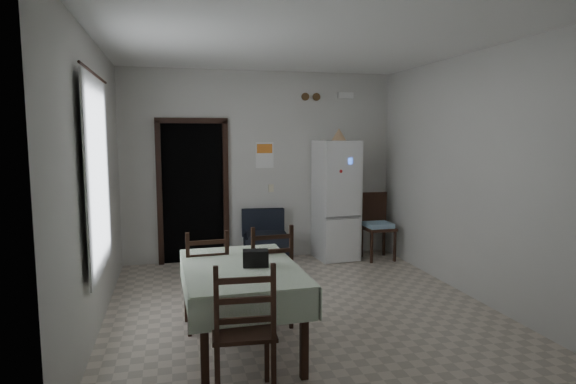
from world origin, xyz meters
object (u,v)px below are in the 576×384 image
(fridge, at_px, (336,200))
(dining_chair_far_left, at_px, (206,278))
(corner_chair, at_px, (378,227))
(dining_chair_near_head, at_px, (243,328))
(dining_table, at_px, (241,308))
(dining_chair_far_right, at_px, (267,274))
(navy_seat, at_px, (266,237))

(fridge, distance_m, dining_chair_far_left, 3.16)
(corner_chair, height_order, dining_chair_near_head, dining_chair_near_head)
(dining_table, bearing_deg, dining_chair_far_right, 55.93)
(fridge, relative_size, dining_chair_far_right, 1.75)
(dining_chair_far_left, relative_size, dining_chair_far_right, 0.96)
(fridge, bearing_deg, navy_seat, 174.87)
(dining_table, bearing_deg, dining_chair_near_head, -98.54)
(corner_chair, xyz_separation_m, dining_table, (-2.52, -2.65, -0.12))
(navy_seat, height_order, dining_chair_near_head, dining_chair_near_head)
(fridge, xyz_separation_m, dining_chair_near_head, (-2.00, -3.66, -0.39))
(fridge, bearing_deg, corner_chair, -24.49)
(dining_chair_far_left, height_order, dining_chair_far_right, dining_chair_far_right)
(fridge, bearing_deg, dining_chair_far_right, -128.94)
(navy_seat, height_order, dining_chair_far_right, dining_chair_far_right)
(corner_chair, bearing_deg, dining_chair_far_right, -136.53)
(navy_seat, relative_size, dining_chair_near_head, 0.74)
(fridge, relative_size, dining_table, 1.23)
(dining_table, relative_size, dining_chair_far_right, 1.42)
(fridge, height_order, dining_chair_near_head, fridge)
(fridge, relative_size, dining_chair_far_left, 1.81)
(fridge, relative_size, dining_chair_near_head, 1.73)
(fridge, xyz_separation_m, navy_seat, (-1.12, 0.00, -0.53))
(dining_table, relative_size, dining_chair_near_head, 1.41)
(navy_seat, xyz_separation_m, corner_chair, (1.73, -0.22, 0.12))
(navy_seat, height_order, corner_chair, corner_chair)
(navy_seat, distance_m, dining_chair_far_left, 2.50)
(fridge, distance_m, corner_chair, 0.77)
(dining_chair_far_right, height_order, dining_chair_near_head, dining_chair_near_head)
(dining_chair_far_right, bearing_deg, fridge, -128.09)
(fridge, xyz_separation_m, dining_chair_far_left, (-2.17, -2.26, -0.41))
(navy_seat, height_order, dining_chair_far_left, dining_chair_far_left)
(corner_chair, relative_size, dining_chair_far_left, 1.01)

